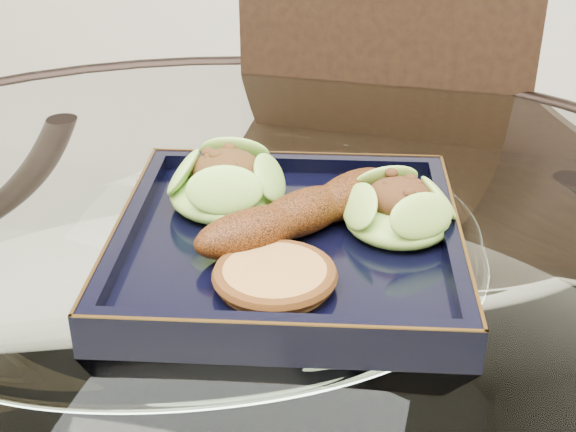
# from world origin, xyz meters

# --- Properties ---
(dining_chair) EXTENTS (0.41, 0.41, 0.91)m
(dining_chair) POSITION_xyz_m (0.06, 0.40, 0.51)
(dining_chair) COLOR black
(dining_chair) RESTS_ON ground
(navy_plate) EXTENTS (0.32, 0.32, 0.02)m
(navy_plate) POSITION_xyz_m (0.06, 0.05, 0.77)
(navy_plate) COLOR black
(navy_plate) RESTS_ON dining_table
(lettuce_wrap_left) EXTENTS (0.12, 0.12, 0.04)m
(lettuce_wrap_left) POSITION_xyz_m (-0.01, 0.09, 0.80)
(lettuce_wrap_left) COLOR #61942B
(lettuce_wrap_left) RESTS_ON navy_plate
(lettuce_wrap_right) EXTENTS (0.10, 0.10, 0.03)m
(lettuce_wrap_right) POSITION_xyz_m (0.14, 0.09, 0.80)
(lettuce_wrap_right) COLOR #6EA830
(lettuce_wrap_right) RESTS_ON navy_plate
(roasted_plantain) EXTENTS (0.14, 0.18, 0.04)m
(roasted_plantain) POSITION_xyz_m (0.07, 0.07, 0.80)
(roasted_plantain) COLOR #5A2609
(roasted_plantain) RESTS_ON navy_plate
(crumb_patty) EXTENTS (0.10, 0.10, 0.01)m
(crumb_patty) POSITION_xyz_m (0.07, -0.02, 0.79)
(crumb_patty) COLOR #B4813C
(crumb_patty) RESTS_ON navy_plate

